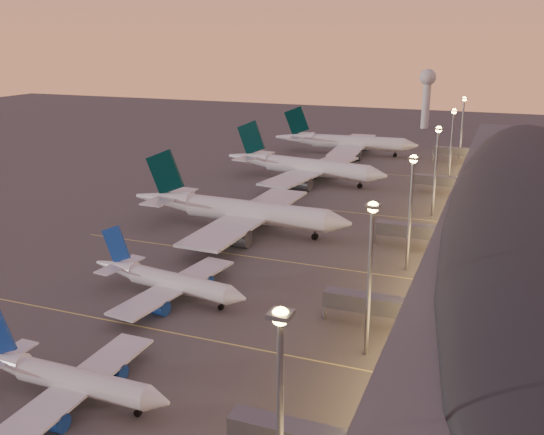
{
  "coord_description": "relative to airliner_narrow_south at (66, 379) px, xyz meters",
  "views": [
    {
      "loc": [
        53.81,
        -87.81,
        49.93
      ],
      "look_at": [
        2.0,
        45.0,
        7.0
      ],
      "focal_mm": 40.0,
      "sensor_mm": 36.0,
      "label": 1
    }
  ],
  "objects": [
    {
      "name": "lane_markings",
      "position": [
        1.07,
        67.84,
        -3.13
      ],
      "size": [
        90.0,
        180.36,
        0.0
      ],
      "color": "#D8C659",
      "rests_on": "ground"
    },
    {
      "name": "airliner_narrow_south",
      "position": [
        0.0,
        0.0,
        0.0
      ],
      "size": [
        33.87,
        30.1,
        12.15
      ],
      "rotation": [
        0.0,
        0.0,
        -0.0
      ],
      "color": "silver",
      "rests_on": "ground"
    },
    {
      "name": "terminal_building",
      "position": [
        62.9,
        100.3,
        5.64
      ],
      "size": [
        56.35,
        255.0,
        17.46
      ],
      "color": "#4C4D51",
      "rests_on": "ground"
    },
    {
      "name": "airliner_wide_mid",
      "position": [
        -11.66,
        141.25,
        2.06
      ],
      "size": [
        63.0,
        58.05,
        20.19
      ],
      "rotation": [
        0.0,
        0.0,
        -0.16
      ],
      "color": "silver",
      "rests_on": "ground"
    },
    {
      "name": "light_masts",
      "position": [
        37.07,
        92.84,
        14.41
      ],
      "size": [
        2.2,
        217.2,
        25.9
      ],
      "color": "gray",
      "rests_on": "ground"
    },
    {
      "name": "airliner_wide_far",
      "position": [
        -10.81,
        196.31,
        2.06
      ],
      "size": [
        63.19,
        57.64,
        20.22
      ],
      "rotation": [
        0.0,
        0.0,
        0.06
      ],
      "color": "silver",
      "rests_on": "ground"
    },
    {
      "name": "airliner_narrow_north",
      "position": [
        -4.87,
        35.9,
        0.25
      ],
      "size": [
        36.74,
        33.07,
        13.12
      ],
      "rotation": [
        0.0,
        0.0,
        -0.13
      ],
      "color": "silver",
      "rests_on": "ground"
    },
    {
      "name": "radar_tower",
      "position": [
        11.07,
        287.84,
        18.73
      ],
      "size": [
        9.0,
        9.0,
        32.5
      ],
      "color": "silver",
      "rests_on": "ground"
    },
    {
      "name": "airliner_wide_near",
      "position": [
        -10.01,
        80.9,
        2.09
      ],
      "size": [
        63.39,
        57.63,
        20.31
      ],
      "rotation": [
        0.0,
        0.0,
        -0.03
      ],
      "color": "silver",
      "rests_on": "ground"
    },
    {
      "name": "ground",
      "position": [
        1.07,
        27.84,
        -3.14
      ],
      "size": [
        700.0,
        700.0,
        0.0
      ],
      "primitive_type": "plane",
      "color": "#44413F"
    }
  ]
}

